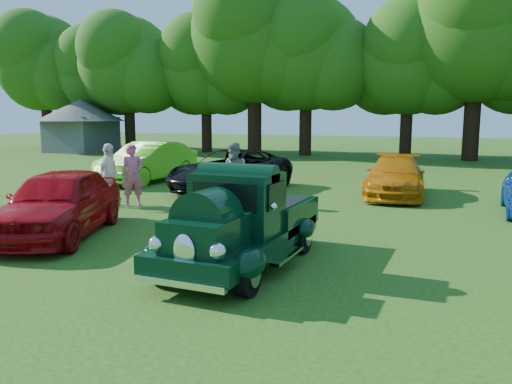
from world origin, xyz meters
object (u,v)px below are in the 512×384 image
at_px(back_car_lime, 148,162).
at_px(gazebo, 81,120).
at_px(red_convertible, 59,202).
at_px(hero_pickup, 243,225).
at_px(back_car_black, 231,170).
at_px(back_car_orange, 395,177).
at_px(spectator_pink, 133,175).
at_px(spectator_grey, 234,174).
at_px(spectator_white, 109,175).

bearing_deg(back_car_lime, gazebo, 141.12).
distance_m(red_convertible, gazebo, 28.10).
bearing_deg(hero_pickup, red_convertible, 175.58).
distance_m(back_car_black, back_car_orange, 5.63).
distance_m(red_convertible, back_car_orange, 10.58).
height_order(hero_pickup, back_car_lime, hero_pickup).
height_order(back_car_orange, spectator_pink, spectator_pink).
distance_m(spectator_pink, spectator_grey, 2.99).
height_order(back_car_lime, gazebo, gazebo).
relative_size(hero_pickup, spectator_white, 2.31).
xyz_separation_m(hero_pickup, back_car_lime, (-8.33, 8.85, 0.08)).
height_order(hero_pickup, back_car_black, hero_pickup).
height_order(back_car_black, gazebo, gazebo).
bearing_deg(back_car_lime, spectator_white, -65.14).
bearing_deg(red_convertible, spectator_white, 90.71).
bearing_deg(back_car_black, red_convertible, -84.48).
bearing_deg(back_car_lime, red_convertible, -65.36).
height_order(back_car_lime, spectator_pink, spectator_pink).
relative_size(spectator_pink, spectator_grey, 0.98).
bearing_deg(gazebo, spectator_pink, -44.22).
distance_m(back_car_black, gazebo, 23.40).
distance_m(red_convertible, spectator_pink, 3.82).
distance_m(spectator_pink, gazebo, 24.82).
distance_m(spectator_grey, gazebo, 26.00).
bearing_deg(hero_pickup, spectator_pink, 143.21).
relative_size(hero_pickup, spectator_pink, 2.34).
relative_size(back_car_black, gazebo, 0.82).
height_order(back_car_orange, spectator_white, spectator_white).
relative_size(red_convertible, back_car_lime, 0.90).
relative_size(hero_pickup, spectator_grey, 2.29).
bearing_deg(gazebo, spectator_grey, -38.01).
bearing_deg(back_car_lime, spectator_pink, -57.86).
height_order(hero_pickup, gazebo, gazebo).
distance_m(back_car_lime, gazebo, 19.52).
xyz_separation_m(red_convertible, spectator_white, (-1.47, 3.44, 0.18)).
distance_m(spectator_grey, spectator_white, 3.69).
relative_size(spectator_white, gazebo, 0.29).
distance_m(back_car_lime, spectator_grey, 6.56).
xyz_separation_m(red_convertible, spectator_grey, (1.86, 5.02, 0.19)).
bearing_deg(spectator_grey, spectator_pink, -137.43).
xyz_separation_m(back_car_orange, spectator_white, (-7.48, -5.27, 0.27)).
bearing_deg(back_car_orange, hero_pickup, -104.17).
bearing_deg(gazebo, back_car_lime, -40.03).
relative_size(red_convertible, spectator_white, 2.38).
height_order(spectator_pink, spectator_grey, spectator_grey).
bearing_deg(red_convertible, spectator_grey, 47.15).
height_order(spectator_grey, spectator_white, spectator_grey).
height_order(back_car_black, spectator_pink, spectator_pink).
xyz_separation_m(back_car_black, spectator_white, (-1.97, -4.14, 0.19)).
relative_size(back_car_lime, spectator_white, 2.64).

